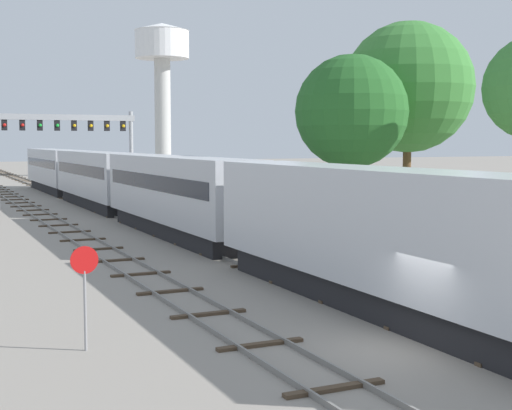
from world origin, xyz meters
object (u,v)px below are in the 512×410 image
Objects in this scene: trackside_tree_left at (352,112)px; trackside_tree_mid at (408,88)px; signal_gantry at (66,135)px; passenger_train at (128,183)px; water_tower at (162,59)px; stop_sign at (85,283)px.

trackside_tree_mid is at bearing 24.57° from trackside_tree_left.
trackside_tree_mid is (18.37, -23.74, 3.09)m from signal_gantry.
trackside_tree_mid reaches higher than signal_gantry.
signal_gantry is 1.11× the size of trackside_tree_left.
trackside_tree_mid is at bearing -36.74° from passenger_train.
passenger_train is at bearing 143.26° from trackside_tree_mid.
signal_gantry reaches higher than passenger_train.
signal_gantry is at bearing 100.88° from passenger_train.
passenger_train is 3.49× the size of water_tower.
signal_gantry is at bearing -116.18° from water_tower.
trackside_tree_left is (-12.60, -76.90, -11.51)m from water_tower.
passenger_train is 21.20m from trackside_tree_mid.
trackside_tree_left reaches higher than signal_gantry.
trackside_tree_left is (9.88, -14.89, 4.87)m from passenger_train.
water_tower is at bearing 80.70° from trackside_tree_left.
water_tower is 2.26× the size of trackside_tree_left.
passenger_train is at bearing -79.12° from signal_gantry.
water_tower reaches higher than stop_sign.
signal_gantry is 45.60m from stop_sign.
passenger_train is at bearing 123.58° from trackside_tree_left.
passenger_train is at bearing -109.93° from water_tower.
stop_sign is at bearing -108.87° from water_tower.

